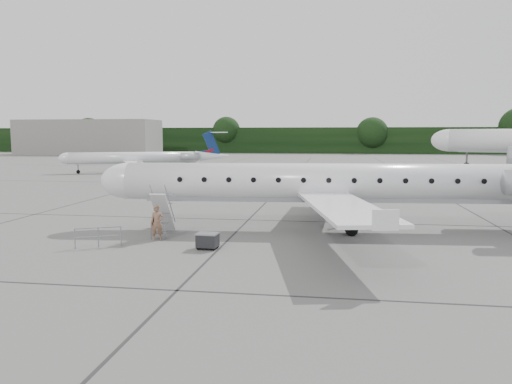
# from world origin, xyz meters

# --- Properties ---
(ground) EXTENTS (320.00, 320.00, 0.00)m
(ground) POSITION_xyz_m (0.00, 0.00, 0.00)
(ground) COLOR #5E5E5C
(ground) RESTS_ON ground
(treeline) EXTENTS (260.00, 4.00, 8.00)m
(treeline) POSITION_xyz_m (0.00, 130.00, 4.00)
(treeline) COLOR black
(treeline) RESTS_ON ground
(terminal_building) EXTENTS (40.00, 14.00, 10.00)m
(terminal_building) POSITION_xyz_m (-70.00, 110.00, 5.00)
(terminal_building) COLOR slate
(terminal_building) RESTS_ON ground
(main_regional_jet) EXTENTS (32.51, 24.66, 7.88)m
(main_regional_jet) POSITION_xyz_m (0.46, 2.59, 3.94)
(main_regional_jet) COLOR silver
(main_regional_jet) RESTS_ON ground
(airstair) EXTENTS (1.04, 2.36, 2.47)m
(airstair) POSITION_xyz_m (-8.70, -0.49, 1.24)
(airstair) COLOR silver
(airstair) RESTS_ON ground
(passenger) EXTENTS (0.80, 0.65, 1.89)m
(passenger) POSITION_xyz_m (-8.59, -1.78, 0.94)
(passenger) COLOR brown
(passenger) RESTS_ON ground
(safety_railing) EXTENTS (2.01, 1.05, 1.00)m
(safety_railing) POSITION_xyz_m (-10.92, -3.84, 0.50)
(safety_railing) COLOR gray
(safety_railing) RESTS_ON ground
(baggage_cart) EXTENTS (1.05, 0.87, 0.86)m
(baggage_cart) POSITION_xyz_m (-5.42, -3.35, 0.43)
(baggage_cart) COLOR black
(baggage_cart) RESTS_ON ground
(bg_regional_left) EXTENTS (28.26, 24.60, 6.19)m
(bg_regional_left) POSITION_xyz_m (-28.89, 43.99, 3.10)
(bg_regional_left) COLOR silver
(bg_regional_left) RESTS_ON ground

